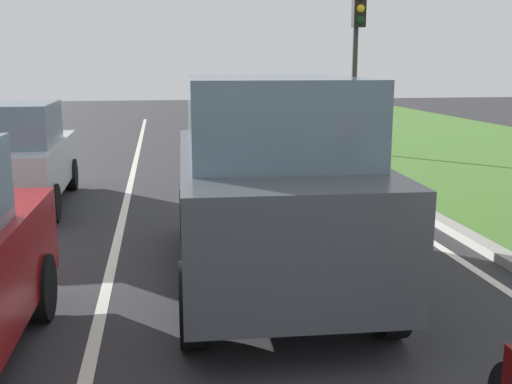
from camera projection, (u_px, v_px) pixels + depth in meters
name	position (u px, v px, depth m)	size (l,w,h in m)	color
ground_plane	(166.00, 196.00, 11.34)	(60.00, 60.00, 0.00)	#2D2D30
lane_line_center	(127.00, 197.00, 11.23)	(0.12, 32.00, 0.01)	silver
lane_line_right_edge	(352.00, 189.00, 11.88)	(0.12, 32.00, 0.01)	silver
curb_right	(376.00, 186.00, 11.95)	(0.24, 48.00, 0.12)	#9E9B93
car_suv_ahead	(269.00, 180.00, 6.63)	(2.10, 4.57, 2.28)	#474C51
car_hatchback_far	(13.00, 156.00, 10.29)	(1.79, 3.73, 1.78)	#B7BABF
traffic_light_near_right	(357.00, 39.00, 15.72)	(0.32, 0.50, 4.47)	#2D2D2D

